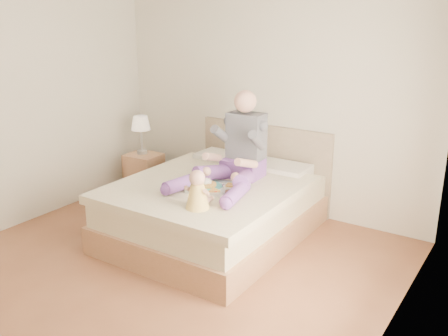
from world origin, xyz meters
The scene contains 7 objects.
room centered at (0.08, 0.01, 1.51)m, with size 4.02×4.22×2.71m.
bed centered at (0.00, 1.08, 0.32)m, with size 1.70×2.18×1.00m.
nightstand centered at (-1.52, 1.61, 0.26)m, with size 0.44×0.39×0.51m.
lamp centered at (-1.56, 1.63, 0.89)m, with size 0.24×0.24×0.49m.
adult centered at (0.17, 1.17, 0.88)m, with size 0.80×1.13×0.94m.
tray centered at (0.15, 0.82, 0.64)m, with size 0.58×0.51×0.14m.
baby centered at (0.29, 0.34, 0.75)m, with size 0.23×0.32×0.35m.
Camera 1 is at (2.75, -2.98, 2.29)m, focal length 40.00 mm.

